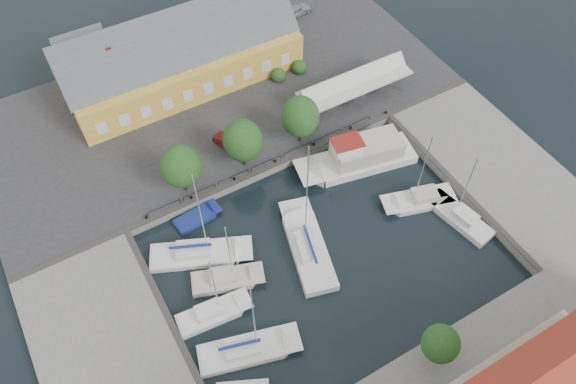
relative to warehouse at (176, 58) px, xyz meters
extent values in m
plane|color=black|center=(2.60, -28.36, -4.43)|extent=(140.00, 140.00, 0.00)
cube|color=#2D2D30|center=(2.60, -5.36, -3.93)|extent=(56.00, 26.00, 1.00)
cube|color=slate|center=(-19.40, -30.36, -3.93)|extent=(12.00, 24.00, 1.00)
cube|color=slate|center=(24.60, -30.36, -3.93)|extent=(12.00, 24.00, 1.00)
cube|color=#383533|center=(2.60, -18.06, -3.37)|extent=(56.00, 0.60, 0.12)
cube|color=#383533|center=(-13.70, -30.36, -3.37)|extent=(0.60, 24.00, 0.12)
cube|color=#383533|center=(18.90, -30.36, -3.37)|extent=(0.60, 24.00, 0.12)
cylinder|color=black|center=(-11.40, -17.76, -3.23)|extent=(0.24, 0.24, 0.40)
cylinder|color=black|center=(-6.40, -17.76, -3.23)|extent=(0.24, 0.24, 0.40)
cylinder|color=black|center=(-1.40, -17.76, -3.23)|extent=(0.24, 0.24, 0.40)
cylinder|color=black|center=(3.60, -17.76, -3.23)|extent=(0.24, 0.24, 0.40)
cylinder|color=black|center=(8.60, -17.76, -3.23)|extent=(0.24, 0.24, 0.40)
cylinder|color=black|center=(13.60, -17.76, -3.23)|extent=(0.24, 0.24, 0.40)
cylinder|color=black|center=(18.60, -17.76, -3.23)|extent=(0.24, 0.24, 0.40)
cube|color=gold|center=(0.60, -0.36, -1.18)|extent=(28.00, 10.00, 4.50)
cube|color=#474C51|center=(0.60, -0.36, 2.32)|extent=(28.56, 7.60, 7.60)
cube|color=gold|center=(-9.40, 5.64, -1.68)|extent=(6.00, 6.00, 3.50)
cube|color=brown|center=(-7.40, -0.36, 4.17)|extent=(0.60, 0.60, 1.20)
cube|color=silver|center=(16.60, -13.86, -0.73)|extent=(14.00, 4.00, 0.25)
cylinder|color=silver|center=(10.60, -15.66, -2.08)|extent=(0.10, 0.10, 2.70)
cylinder|color=silver|center=(10.60, -12.06, -2.08)|extent=(0.10, 0.10, 2.70)
cylinder|color=silver|center=(16.60, -15.66, -2.08)|extent=(0.10, 0.10, 2.70)
cylinder|color=silver|center=(16.60, -12.06, -2.08)|extent=(0.10, 0.10, 2.70)
cylinder|color=silver|center=(22.60, -15.66, -2.08)|extent=(0.10, 0.10, 2.70)
cylinder|color=silver|center=(22.60, -12.06, -2.08)|extent=(0.10, 0.10, 2.70)
cylinder|color=black|center=(-6.40, -16.36, -2.38)|extent=(0.30, 0.30, 2.10)
ellipsoid|color=#1D4619|center=(-6.40, -16.36, 0.46)|extent=(4.20, 4.20, 4.83)
cylinder|color=black|center=(0.60, -16.36, -2.38)|extent=(0.30, 0.30, 2.10)
ellipsoid|color=#1D4619|center=(0.60, -16.36, 0.46)|extent=(4.20, 4.20, 4.83)
cylinder|color=black|center=(7.60, -16.36, -2.38)|extent=(0.30, 0.30, 2.10)
ellipsoid|color=#1D4619|center=(7.60, -16.36, 0.46)|extent=(4.20, 4.20, 4.83)
imported|color=#B5B7BE|center=(19.34, 4.18, -2.67)|extent=(4.71, 2.67, 1.51)
imported|color=#551513|center=(0.28, -13.25, -2.78)|extent=(2.78, 4.18, 1.30)
cube|color=white|center=(1.07, -29.30, -4.28)|extent=(5.55, 9.44, 1.50)
cube|color=white|center=(1.36, -28.23, -3.49)|extent=(5.89, 11.11, 0.08)
cube|color=white|center=(1.12, -29.09, -3.03)|extent=(3.12, 4.02, 0.90)
cylinder|color=silver|center=(1.53, -27.59, 3.13)|extent=(0.12, 0.12, 13.31)
cube|color=navy|center=(1.07, -29.30, -2.28)|extent=(1.38, 4.34, 0.22)
cube|color=white|center=(12.80, -21.98, -4.33)|extent=(11.60, 6.18, 1.80)
cube|color=white|center=(11.45, -21.71, -3.39)|extent=(13.73, 6.44, 0.08)
cube|color=beige|center=(12.80, -21.98, -2.33)|extent=(8.10, 4.91, 2.20)
cube|color=white|center=(10.37, -21.50, -0.93)|extent=(3.41, 2.81, 1.20)
cube|color=maroon|center=(10.37, -21.50, -0.28)|extent=(3.70, 2.99, 0.10)
cube|color=white|center=(15.11, -29.71, -4.38)|extent=(6.98, 4.47, 1.30)
cube|color=white|center=(14.33, -29.48, -3.69)|extent=(8.19, 4.74, 0.08)
cube|color=beige|center=(14.95, -29.66, -3.23)|extent=(3.01, 2.51, 0.90)
cylinder|color=silver|center=(13.87, -29.33, 1.13)|extent=(0.12, 0.12, 9.72)
cube|color=white|center=(16.85, -34.02, -4.38)|extent=(3.49, 6.44, 1.30)
cube|color=white|center=(16.71, -33.27, -3.69)|extent=(3.62, 7.62, 0.08)
cube|color=white|center=(16.82, -33.87, -3.23)|extent=(2.06, 2.70, 0.90)
cylinder|color=silver|center=(16.63, -32.82, 0.53)|extent=(0.12, 0.12, 8.52)
cube|color=white|center=(-9.05, -23.62, -4.38)|extent=(8.70, 6.05, 1.30)
cube|color=white|center=(-8.12, -24.03, -3.69)|extent=(10.15, 6.61, 0.08)
cube|color=white|center=(-8.86, -23.70, -3.23)|extent=(3.82, 3.18, 0.90)
cylinder|color=silver|center=(-7.55, -24.28, 2.26)|extent=(0.12, 0.12, 11.97)
cube|color=navy|center=(-9.05, -23.62, -2.48)|extent=(3.84, 1.87, 0.22)
cube|color=beige|center=(-7.80, -27.62, -4.38)|extent=(6.15, 4.22, 1.30)
cube|color=beige|center=(-7.13, -27.86, -3.69)|extent=(7.18, 4.51, 0.08)
cube|color=beige|center=(-7.66, -27.67, -3.23)|extent=(2.69, 2.33, 0.90)
cylinder|color=silver|center=(-6.73, -28.00, 0.51)|extent=(0.12, 0.12, 8.48)
cube|color=white|center=(-10.45, -30.27, -4.38)|extent=(5.90, 2.83, 1.30)
cube|color=white|center=(-9.74, -30.33, -3.69)|extent=(7.03, 2.84, 0.08)
cube|color=white|center=(-10.31, -30.28, -3.23)|extent=(2.42, 1.78, 0.90)
cylinder|color=silver|center=(-9.32, -30.37, 0.51)|extent=(0.12, 0.12, 8.48)
cube|color=white|center=(-9.44, -34.82, -4.38)|extent=(7.92, 4.75, 1.30)
cube|color=white|center=(-8.55, -35.07, -3.69)|extent=(9.32, 5.04, 0.08)
cube|color=white|center=(-9.26, -34.87, -3.23)|extent=(3.39, 2.67, 0.90)
cylinder|color=silver|center=(-8.01, -35.23, 1.74)|extent=(0.12, 0.12, 10.93)
cube|color=navy|center=(-9.44, -34.82, -2.48)|extent=(3.64, 1.22, 0.22)
cube|color=navy|center=(-7.11, -19.68, -4.38)|extent=(4.24, 2.44, 0.80)
cube|color=navy|center=(-6.61, -19.63, -3.94)|extent=(5.04, 2.44, 0.08)
camera|label=1|loc=(-15.20, -53.08, 43.71)|focal=35.00mm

